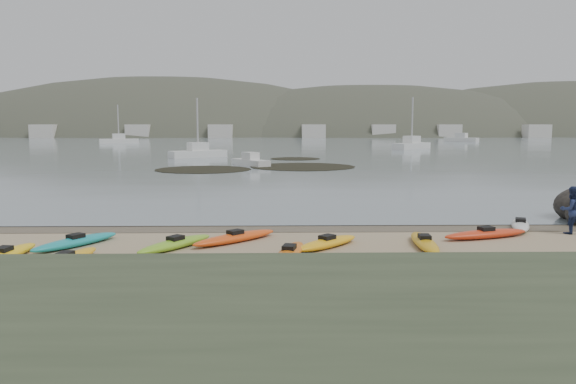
{
  "coord_description": "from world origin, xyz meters",
  "views": [
    {
      "loc": [
        -0.45,
        -23.91,
        4.45
      ],
      "look_at": [
        0.0,
        0.0,
        1.5
      ],
      "focal_mm": 35.0,
      "sensor_mm": 36.0,
      "label": 1
    }
  ],
  "objects": [
    {
      "name": "person_east",
      "position": [
        11.39,
        -1.82,
        0.96
      ],
      "size": [
        1.0,
        0.81,
        1.93
      ],
      "primitive_type": "imported",
      "rotation": [
        0.0,
        0.0,
        3.23
      ],
      "color": "navy",
      "rests_on": "ground"
    },
    {
      "name": "water",
      "position": [
        0.0,
        300.0,
        0.01
      ],
      "size": [
        1200.0,
        1200.0,
        0.0
      ],
      "primitive_type": "plane",
      "color": "slate",
      "rests_on": "ground"
    },
    {
      "name": "kayaks",
      "position": [
        -0.9,
        -4.21,
        0.17
      ],
      "size": [
        20.59,
        9.38,
        0.34
      ],
      "color": "#7EBF26",
      "rests_on": "ground"
    },
    {
      "name": "kelp_mats",
      "position": [
        -1.38,
        33.62,
        0.03
      ],
      "size": [
        19.54,
        23.57,
        0.04
      ],
      "color": "black",
      "rests_on": "water"
    },
    {
      "name": "wet_sand",
      "position": [
        0.0,
        -0.3,
        0.0
      ],
      "size": [
        60.0,
        60.0,
        0.0
      ],
      "primitive_type": "plane",
      "color": "brown",
      "rests_on": "ground"
    },
    {
      "name": "ground",
      "position": [
        0.0,
        0.0,
        0.0
      ],
      "size": [
        600.0,
        600.0,
        0.0
      ],
      "primitive_type": "plane",
      "color": "tan",
      "rests_on": "ground"
    },
    {
      "name": "far_hills",
      "position": [
        39.38,
        193.97,
        -15.93
      ],
      "size": [
        550.0,
        135.0,
        80.0
      ],
      "color": "#384235",
      "rests_on": "ground"
    },
    {
      "name": "far_town",
      "position": [
        6.0,
        145.0,
        2.0
      ],
      "size": [
        199.0,
        5.0,
        4.0
      ],
      "color": "beige",
      "rests_on": "ground"
    },
    {
      "name": "moored_boats",
      "position": [
        5.31,
        79.88,
        0.55
      ],
      "size": [
        86.3,
        81.27,
        1.2
      ],
      "color": "silver",
      "rests_on": "ground"
    }
  ]
}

